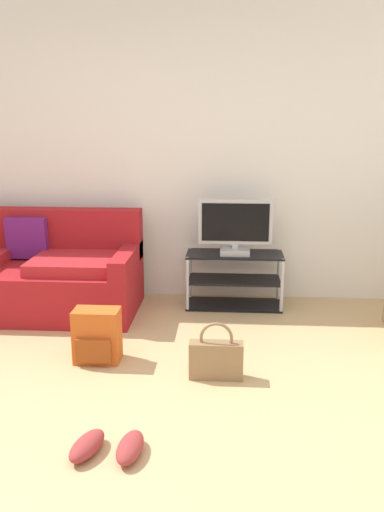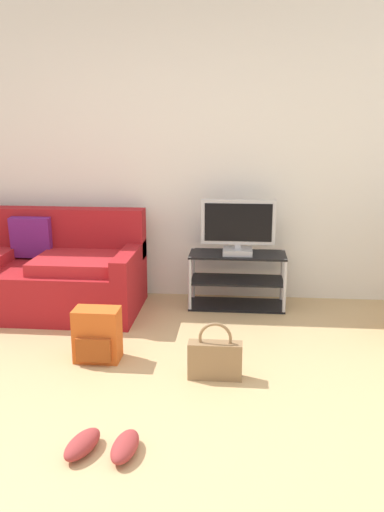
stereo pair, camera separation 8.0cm
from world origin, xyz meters
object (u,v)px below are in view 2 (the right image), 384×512
object	(u,v)px
flat_tv	(238,228)
backpack	(97,335)
couch	(27,273)
sneakers_pair	(104,445)
tv_stand	(237,280)
handbag	(215,358)

from	to	relation	value
flat_tv	backpack	distance (m)	1.61
couch	backpack	xyz separation A→B (m)	(0.89, -1.01, -0.13)
couch	sneakers_pair	xyz separation A→B (m)	(1.20, -2.08, -0.27)
tv_stand	backpack	bearing A→B (deg)	-127.91
couch	tv_stand	xyz separation A→B (m)	(1.84, 0.21, -0.07)
flat_tv	backpack	xyz separation A→B (m)	(-0.94, -1.19, -0.54)
handbag	sneakers_pair	size ratio (longest dim) A/B	0.98
tv_stand	sneakers_pair	distance (m)	2.38
tv_stand	handbag	world-z (taller)	tv_stand
backpack	sneakers_pair	distance (m)	1.12
tv_stand	handbag	distance (m)	1.42
flat_tv	backpack	world-z (taller)	flat_tv
handbag	flat_tv	bearing A→B (deg)	84.94
backpack	sneakers_pair	world-z (taller)	backpack
sneakers_pair	tv_stand	bearing A→B (deg)	74.48
backpack	flat_tv	bearing A→B (deg)	52.64
couch	handbag	world-z (taller)	couch
handbag	sneakers_pair	bearing A→B (deg)	-120.40
tv_stand	backpack	xyz separation A→B (m)	(-0.94, -1.21, -0.06)
couch	backpack	world-z (taller)	couch
flat_tv	handbag	xyz separation A→B (m)	(-0.12, -1.39, -0.58)
couch	sneakers_pair	distance (m)	2.41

